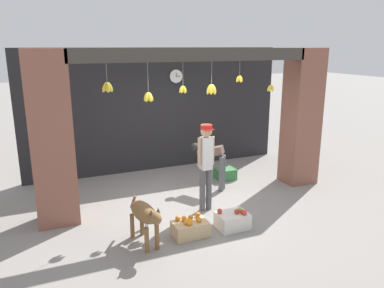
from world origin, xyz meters
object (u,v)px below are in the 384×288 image
produce_box_green (225,174)px  wall_clock (176,76)px  dog (145,214)px  water_bottle (147,220)px  fruit_crate_apples (233,220)px  shopkeeper (206,161)px  fruit_crate_oranges (190,228)px  worker_stooping (213,160)px

produce_box_green → wall_clock: 2.70m
dog → water_bottle: size_ratio=3.62×
water_bottle → fruit_crate_apples: bearing=-24.5°
dog → shopkeeper: bearing=110.5°
fruit_crate_oranges → water_bottle: 0.82m
dog → worker_stooping: (2.05, 1.75, 0.15)m
produce_box_green → dog: bearing=-139.8°
shopkeeper → produce_box_green: bearing=-132.6°
fruit_crate_oranges → fruit_crate_apples: (0.79, -0.03, 0.01)m
fruit_crate_apples → wall_clock: 4.25m
fruit_crate_apples → dog: bearing=177.9°
dog → fruit_crate_apples: (1.55, -0.06, -0.37)m
produce_box_green → worker_stooping: bearing=-140.8°
produce_box_green → wall_clock: size_ratio=1.27×
shopkeeper → wall_clock: wall_clock is taller
fruit_crate_apples → fruit_crate_oranges: bearing=177.5°
shopkeeper → wall_clock: (0.46, 2.75, 1.35)m
produce_box_green → water_bottle: (-2.41, -1.63, 0.01)m
fruit_crate_oranges → worker_stooping: bearing=53.9°
wall_clock → shopkeeper: bearing=-99.5°
shopkeeper → water_bottle: bearing=8.7°
fruit_crate_oranges → water_bottle: bearing=134.5°
dog → shopkeeper: shopkeeper is taller
dog → water_bottle: (0.18, 0.56, -0.38)m
dog → fruit_crate_apples: bearing=78.9°
fruit_crate_apples → wall_clock: wall_clock is taller
fruit_crate_oranges → wall_clock: wall_clock is taller
produce_box_green → fruit_crate_apples: bearing=-115.1°
worker_stooping → water_bottle: (-1.87, -1.18, -0.53)m
water_bottle → wall_clock: wall_clock is taller
shopkeeper → fruit_crate_apples: 1.22m
fruit_crate_oranges → produce_box_green: bearing=50.3°
dog → fruit_crate_oranges: bearing=79.3°
shopkeeper → fruit_crate_oranges: size_ratio=2.88×
worker_stooping → produce_box_green: bearing=-8.2°
fruit_crate_apples → water_bottle: 1.50m
shopkeeper → fruit_crate_apples: (0.11, -0.87, -0.85)m
water_bottle → wall_clock: (1.71, 3.00, 2.21)m
worker_stooping → produce_box_green: size_ratio=2.29×
water_bottle → wall_clock: size_ratio=0.83×
shopkeeper → water_bottle: (-1.25, -0.25, -0.86)m
dog → produce_box_green: dog is taller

